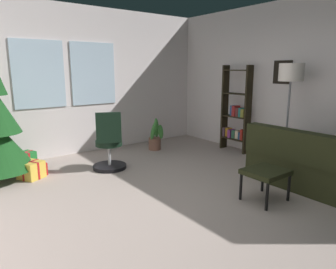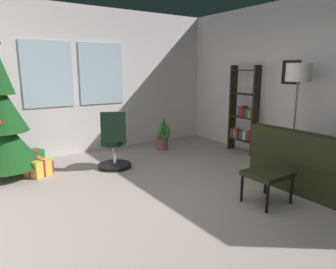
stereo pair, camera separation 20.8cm
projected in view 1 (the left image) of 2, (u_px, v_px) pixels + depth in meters
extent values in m
cube|color=#AB9A91|center=(192.00, 206.00, 3.88)|extent=(5.17, 6.28, 0.10)
cube|color=silver|center=(86.00, 81.00, 6.06)|extent=(5.17, 0.10, 2.83)
cube|color=silver|center=(39.00, 74.00, 5.45)|extent=(0.90, 0.03, 1.20)
cube|color=silver|center=(93.00, 74.00, 6.06)|extent=(0.90, 0.03, 1.20)
cube|color=silver|center=(312.00, 83.00, 5.12)|extent=(0.10, 6.28, 2.83)
cube|color=black|center=(283.00, 72.00, 5.46)|extent=(0.02, 0.36, 0.41)
cube|color=black|center=(321.00, 175.00, 4.24)|extent=(0.84, 1.97, 0.43)
cube|color=black|center=(311.00, 149.00, 3.97)|extent=(0.23, 1.96, 0.42)
cube|color=black|center=(267.00, 141.00, 4.89)|extent=(0.81, 0.15, 0.20)
cube|color=beige|center=(319.00, 151.00, 4.00)|extent=(0.21, 0.41, 0.41)
cube|color=black|center=(266.00, 172.00, 3.86)|extent=(0.52, 0.45, 0.06)
cylinder|color=black|center=(267.00, 197.00, 3.62)|extent=(0.04, 0.04, 0.35)
cylinder|color=black|center=(289.00, 188.00, 3.89)|extent=(0.04, 0.04, 0.35)
cylinder|color=black|center=(241.00, 187.00, 3.92)|extent=(0.04, 0.04, 0.35)
cylinder|color=black|center=(263.00, 179.00, 4.19)|extent=(0.04, 0.04, 0.35)
cylinder|color=#4C331E|center=(0.00, 175.00, 4.66)|extent=(0.12, 0.12, 0.16)
cube|color=red|center=(37.00, 169.00, 4.85)|extent=(0.29, 0.32, 0.20)
cube|color=#EAD84C|center=(37.00, 169.00, 4.85)|extent=(0.23, 0.10, 0.21)
cube|color=#EAD84C|center=(37.00, 169.00, 4.85)|extent=(0.11, 0.28, 0.21)
cube|color=#1E722D|center=(25.00, 160.00, 5.18)|extent=(0.38, 0.35, 0.28)
cube|color=red|center=(25.00, 160.00, 5.18)|extent=(0.14, 0.24, 0.29)
cube|color=red|center=(25.00, 160.00, 5.18)|extent=(0.31, 0.16, 0.29)
cube|color=gold|center=(31.00, 170.00, 4.71)|extent=(0.41, 0.42, 0.27)
cube|color=#B21919|center=(31.00, 170.00, 4.71)|extent=(0.28, 0.18, 0.27)
cube|color=#B21919|center=(31.00, 170.00, 4.71)|extent=(0.19, 0.30, 0.27)
cylinder|color=black|center=(110.00, 167.00, 5.20)|extent=(0.56, 0.56, 0.06)
cylinder|color=#B2B2B7|center=(109.00, 154.00, 5.15)|extent=(0.05, 0.05, 0.38)
cylinder|color=black|center=(109.00, 143.00, 5.11)|extent=(0.44, 0.44, 0.09)
cube|color=black|center=(109.00, 128.00, 4.87)|extent=(0.40, 0.25, 0.49)
cube|color=black|center=(248.00, 111.00, 5.92)|extent=(0.18, 0.04, 1.73)
cube|color=black|center=(225.00, 108.00, 6.39)|extent=(0.18, 0.04, 1.73)
cube|color=black|center=(234.00, 139.00, 6.28)|extent=(0.18, 0.56, 0.02)
cube|color=black|center=(235.00, 117.00, 6.19)|extent=(0.18, 0.56, 0.02)
cube|color=black|center=(237.00, 94.00, 6.09)|extent=(0.18, 0.56, 0.02)
cube|color=black|center=(238.00, 70.00, 6.00)|extent=(0.18, 0.56, 0.02)
cube|color=#A62117|center=(243.00, 135.00, 6.10)|extent=(0.15, 0.06, 0.21)
cube|color=navy|center=(241.00, 136.00, 6.17)|extent=(0.13, 0.05, 0.15)
cube|color=beige|center=(238.00, 135.00, 6.22)|extent=(0.13, 0.08, 0.17)
cube|color=#326248|center=(235.00, 134.00, 6.29)|extent=(0.14, 0.07, 0.16)
cube|color=#823277|center=(231.00, 133.00, 6.34)|extent=(0.17, 0.07, 0.16)
cube|color=#B1741D|center=(229.00, 132.00, 6.42)|extent=(0.13, 0.08, 0.18)
cube|color=#594153|center=(225.00, 132.00, 6.48)|extent=(0.15, 0.06, 0.19)
cube|color=olive|center=(244.00, 113.00, 6.02)|extent=(0.15, 0.07, 0.16)
cube|color=#207478|center=(242.00, 112.00, 6.07)|extent=(0.15, 0.04, 0.18)
cube|color=maroon|center=(239.00, 112.00, 6.11)|extent=(0.16, 0.07, 0.18)
cube|color=maroon|center=(236.00, 111.00, 6.17)|extent=(0.17, 0.08, 0.21)
cube|color=navy|center=(233.00, 110.00, 6.25)|extent=(0.13, 0.06, 0.20)
cylinder|color=slate|center=(283.00, 168.00, 5.19)|extent=(0.28, 0.28, 0.03)
cylinder|color=slate|center=(287.00, 125.00, 5.04)|extent=(0.03, 0.03, 1.43)
cylinder|color=silver|center=(291.00, 72.00, 4.86)|extent=(0.38, 0.38, 0.28)
cylinder|color=brown|center=(155.00, 144.00, 6.39)|extent=(0.25, 0.25, 0.25)
ellipsoid|color=#33722E|center=(161.00, 132.00, 6.27)|extent=(0.14, 0.19, 0.31)
ellipsoid|color=#33722E|center=(156.00, 128.00, 6.41)|extent=(0.19, 0.24, 0.42)
ellipsoid|color=#33722E|center=(154.00, 130.00, 6.17)|extent=(0.24, 0.18, 0.42)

